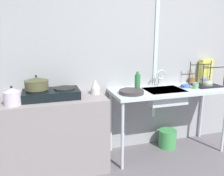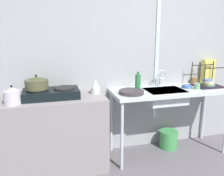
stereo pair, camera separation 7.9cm
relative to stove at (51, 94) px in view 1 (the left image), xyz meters
The scene contains 18 objects.
wall_back 1.44m from the stove, 13.50° to the left, with size 4.68×0.10×2.65m, color #9DA0A3.
wall_metal_strip 1.50m from the stove, 10.95° to the left, with size 0.05×0.01×2.12m, color silver.
counter_concrete 0.48m from the stove, ahead, with size 1.15×0.55×0.86m, color gray.
counter_sink 1.45m from the stove, ahead, with size 1.49×0.55×0.86m.
stove is the anchor object (origin of this frame).
pot_on_left_burner 0.19m from the stove, behind, with size 0.25×0.25×0.16m.
pot_beside_stove 0.40m from the stove, 160.85° to the right, with size 0.17×0.17×0.19m.
percolator 0.50m from the stove, ahead, with size 0.11×0.11×0.17m.
sink_basin 1.37m from the stove, ahead, with size 0.48×0.36×0.16m, color silver.
faucet 1.40m from the stove, ahead, with size 0.13×0.08×0.23m.
frying_pan 0.90m from the stove, ahead, with size 0.29×0.29×0.04m, color #373135.
dish_rack 1.99m from the stove, ahead, with size 0.35×0.29×0.31m.
cup_by_rack 1.77m from the stove, ahead, with size 0.07×0.07×0.07m, color #679F71.
small_bowl_on_drainboard 1.68m from the stove, ahead, with size 0.12×0.12×0.04m, color #4068B3.
bottle_by_sink 1.03m from the stove, ahead, with size 0.07×0.07×0.24m.
cereal_box 2.15m from the stove, ahead, with size 0.19×0.08×0.32m, color #D7D057.
utensil_jar 1.93m from the stove, ahead, with size 0.08×0.08×0.20m.
bucket_on_floor 1.71m from the stove, ahead, with size 0.24×0.24×0.25m, color #42994F.
Camera 1 is at (-1.44, -1.04, 1.58)m, focal length 37.84 mm.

